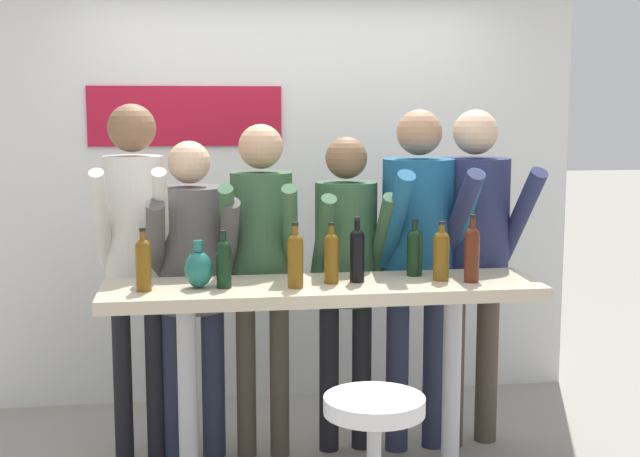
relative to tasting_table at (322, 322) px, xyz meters
The scene contains 18 objects.
back_wall 1.56m from the tasting_table, 90.21° to the left, with size 3.66×0.12×2.62m.
tasting_table is the anchor object (origin of this frame).
bar_stool 0.77m from the tasting_table, 80.54° to the right, with size 0.43×0.43×0.68m.
person_far_left 1.07m from the tasting_table, 151.63° to the left, with size 0.36×0.53×1.85m.
person_left 0.80m from the tasting_table, 141.23° to the left, with size 0.47×0.56×1.67m.
person_center_left 0.58m from the tasting_table, 118.66° to the left, with size 0.43×0.56×1.75m.
person_center 0.57m from the tasting_table, 67.47° to the left, with size 0.40×0.52×1.69m.
person_center_right 0.78m from the tasting_table, 37.12° to the left, with size 0.48×0.60×1.83m.
person_right 1.05m from the tasting_table, 27.67° to the left, with size 0.52×0.63×1.82m.
wine_bottle_0 0.88m from the tasting_table, behind, with size 0.07×0.07×0.29m.
wine_bottle_1 0.65m from the tasting_table, ahead, with size 0.08×0.08×0.28m.
wine_bottle_2 0.56m from the tasting_table, behind, with size 0.07×0.07×0.27m.
wine_bottle_3 0.32m from the tasting_table, ahead, with size 0.07×0.07×0.29m.
wine_bottle_4 0.59m from the tasting_table, 15.10° to the left, with size 0.08×0.08×0.28m.
wine_bottle_5 0.37m from the tasting_table, ahead, with size 0.07×0.07×0.31m.
wine_bottle_6 0.36m from the tasting_table, 150.22° to the right, with size 0.07×0.07×0.30m.
wine_bottle_7 0.78m from the tasting_table, ahead, with size 0.07×0.07×0.32m.
decorative_vase 0.64m from the tasting_table, behind, with size 0.13×0.13×0.22m.
Camera 1 is at (-0.62, -4.06, 1.85)m, focal length 50.00 mm.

